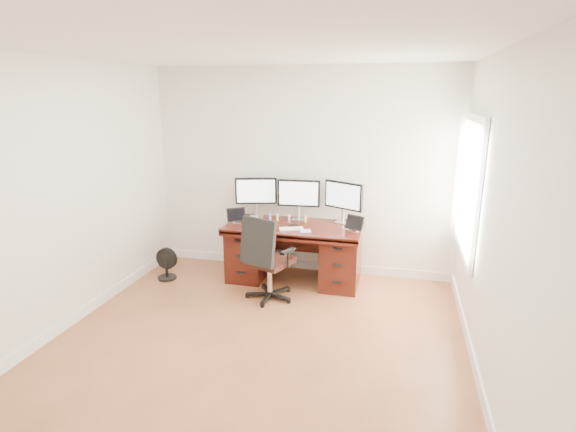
% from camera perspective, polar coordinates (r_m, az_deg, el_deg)
% --- Properties ---
extents(ground, '(4.50, 4.50, 0.00)m').
position_cam_1_polar(ground, '(4.37, -5.01, -17.31)').
color(ground, brown).
rests_on(ground, ground).
extents(back_wall, '(4.00, 0.10, 2.70)m').
position_cam_1_polar(back_wall, '(5.94, 1.77, 5.59)').
color(back_wall, white).
rests_on(back_wall, ground).
extents(right_wall, '(0.10, 4.50, 2.70)m').
position_cam_1_polar(right_wall, '(3.79, 25.00, -1.44)').
color(right_wall, white).
rests_on(right_wall, ground).
extents(desk, '(1.70, 0.80, 0.75)m').
position_cam_1_polar(desk, '(5.78, 0.80, -4.41)').
color(desk, '#3D120C').
rests_on(desk, ground).
extents(office_chair, '(0.70, 0.70, 1.02)m').
position_cam_1_polar(office_chair, '(5.27, -2.66, -7.18)').
color(office_chair, black).
rests_on(office_chair, ground).
extents(floor_fan, '(0.29, 0.24, 0.42)m').
position_cam_1_polar(floor_fan, '(6.09, -15.20, -5.93)').
color(floor_fan, black).
rests_on(floor_fan, ground).
extents(monitor_left, '(0.54, 0.19, 0.53)m').
position_cam_1_polar(monitor_left, '(5.96, -4.08, 3.01)').
color(monitor_left, silver).
rests_on(monitor_left, desk).
extents(monitor_center, '(0.55, 0.15, 0.53)m').
position_cam_1_polar(monitor_center, '(5.81, 1.36, 2.73)').
color(monitor_center, silver).
rests_on(monitor_center, desk).
extents(monitor_right, '(0.50, 0.28, 0.53)m').
position_cam_1_polar(monitor_right, '(5.72, 7.04, 2.40)').
color(monitor_right, silver).
rests_on(monitor_right, desk).
extents(tablet_left, '(0.24, 0.18, 0.19)m').
position_cam_1_polar(tablet_left, '(5.79, -6.63, 0.01)').
color(tablet_left, silver).
rests_on(tablet_left, desk).
extents(tablet_right, '(0.24, 0.18, 0.19)m').
position_cam_1_polar(tablet_right, '(5.45, 8.44, -1.00)').
color(tablet_right, silver).
rests_on(tablet_right, desk).
extents(keyboard, '(0.31, 0.22, 0.01)m').
position_cam_1_polar(keyboard, '(5.47, 0.44, -1.63)').
color(keyboard, silver).
rests_on(keyboard, desk).
extents(trackpad, '(0.16, 0.16, 0.01)m').
position_cam_1_polar(trackpad, '(5.39, 2.24, -1.93)').
color(trackpad, '#B7B9BE').
rests_on(trackpad, desk).
extents(drawing_tablet, '(0.24, 0.16, 0.01)m').
position_cam_1_polar(drawing_tablet, '(5.60, -2.87, -1.29)').
color(drawing_tablet, black).
rests_on(drawing_tablet, desk).
extents(phone, '(0.14, 0.10, 0.01)m').
position_cam_1_polar(phone, '(5.65, 0.75, -1.10)').
color(phone, black).
rests_on(phone, desk).
extents(figurine_blue, '(0.04, 0.04, 0.09)m').
position_cam_1_polar(figurine_blue, '(5.85, -2.27, -0.05)').
color(figurine_blue, '#6B89F1').
rests_on(figurine_blue, desk).
extents(figurine_yellow, '(0.04, 0.04, 0.09)m').
position_cam_1_polar(figurine_yellow, '(5.83, -1.36, -0.11)').
color(figurine_yellow, '#DCCE5B').
rests_on(figurine_yellow, desk).
extents(figurine_pink, '(0.04, 0.04, 0.09)m').
position_cam_1_polar(figurine_pink, '(5.79, 0.13, -0.21)').
color(figurine_pink, pink).
rests_on(figurine_pink, desk).
extents(figurine_orange, '(0.04, 0.04, 0.09)m').
position_cam_1_polar(figurine_orange, '(5.74, 2.26, -0.35)').
color(figurine_orange, '#FDBA43').
rests_on(figurine_orange, desk).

